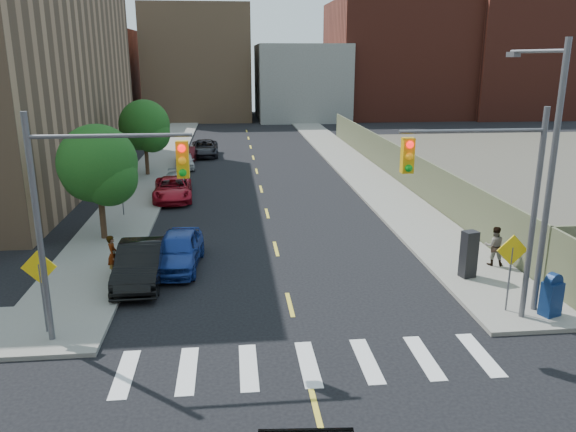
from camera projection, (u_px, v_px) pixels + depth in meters
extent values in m
cube|color=gray|center=(166.00, 152.00, 51.04)|extent=(3.50, 73.00, 0.15)
cube|color=gray|center=(334.00, 149.00, 52.57)|extent=(3.50, 73.00, 0.15)
cube|color=#6F6F4E|center=(395.00, 162.00, 39.52)|extent=(0.12, 44.00, 2.50)
cube|color=#592319|center=(78.00, 75.00, 75.28)|extent=(14.00, 18.00, 12.00)
cube|color=#8C6B4C|center=(199.00, 63.00, 78.36)|extent=(14.00, 16.00, 15.00)
cube|color=gray|center=(300.00, 82.00, 78.51)|extent=(12.00, 16.00, 10.00)
cube|color=#592319|center=(394.00, 59.00, 80.98)|extent=(18.00, 18.00, 16.00)
cube|color=#592319|center=(508.00, 52.00, 80.37)|extent=(14.00, 16.00, 18.00)
cylinder|color=#8C6B4C|center=(538.00, 16.00, 79.39)|extent=(1.80, 1.80, 28.00)
cylinder|color=#59595E|center=(39.00, 234.00, 16.17)|extent=(0.18, 0.18, 7.00)
cylinder|color=#59595E|center=(111.00, 136.00, 15.62)|extent=(4.50, 0.12, 0.12)
cube|color=#E5A50C|center=(183.00, 159.00, 16.01)|extent=(0.35, 0.30, 1.05)
cylinder|color=#59595E|center=(533.00, 219.00, 17.65)|extent=(0.18, 0.18, 7.00)
cylinder|color=#59595E|center=(473.00, 131.00, 16.66)|extent=(4.50, 0.12, 0.12)
cube|color=#E5A50C|center=(407.00, 155.00, 16.66)|extent=(0.35, 0.30, 1.05)
cylinder|color=#59595E|center=(550.00, 184.00, 17.92)|extent=(0.20, 0.20, 9.00)
cylinder|color=#59595E|center=(537.00, 51.00, 18.42)|extent=(0.12, 3.50, 0.12)
cube|color=#59595E|center=(513.00, 54.00, 19.98)|extent=(0.25, 0.60, 0.18)
cylinder|color=#59595E|center=(43.00, 301.00, 17.25)|extent=(0.06, 0.06, 2.40)
cube|color=yellow|center=(39.00, 267.00, 16.95)|extent=(1.06, 0.04, 1.06)
cylinder|color=#59595E|center=(509.00, 281.00, 18.73)|extent=(0.06, 0.06, 2.40)
cube|color=yellow|center=(512.00, 250.00, 18.43)|extent=(1.06, 0.04, 1.06)
cylinder|color=#59595E|center=(122.00, 196.00, 30.16)|extent=(0.06, 0.06, 2.40)
cube|color=yellow|center=(121.00, 176.00, 29.86)|extent=(1.06, 0.04, 1.06)
cylinder|color=#332114|center=(102.00, 214.00, 26.28)|extent=(0.28, 0.28, 2.64)
sphere|color=#164D17|center=(98.00, 163.00, 25.63)|extent=(3.60, 3.60, 3.60)
sphere|color=#164D17|center=(109.00, 177.00, 25.55)|extent=(2.64, 2.64, 2.64)
sphere|color=#164D17|center=(92.00, 171.00, 26.08)|extent=(2.88, 2.88, 2.88)
cylinder|color=#332114|center=(147.00, 158.00, 40.63)|extent=(0.28, 0.28, 2.64)
sphere|color=#164D17|center=(144.00, 125.00, 39.98)|extent=(3.60, 3.60, 3.60)
sphere|color=#164D17|center=(152.00, 134.00, 39.90)|extent=(2.64, 2.64, 2.64)
sphere|color=#164D17|center=(140.00, 130.00, 40.43)|extent=(2.88, 2.88, 2.88)
imported|color=navy|center=(178.00, 250.00, 23.07)|extent=(2.14, 4.60, 1.52)
imported|color=black|center=(141.00, 263.00, 21.55)|extent=(1.72, 4.72, 1.55)
imported|color=#A3101F|center=(173.00, 189.00, 34.04)|extent=(2.59, 5.04, 1.36)
imported|color=#95989C|center=(175.00, 184.00, 35.64)|extent=(2.04, 4.47, 1.27)
imported|color=#B4B4B4|center=(185.00, 161.00, 43.62)|extent=(1.79, 3.71, 1.22)
imported|color=#3F0C10|center=(187.00, 155.00, 46.01)|extent=(1.39, 3.84, 1.26)
imported|color=black|center=(205.00, 148.00, 49.08)|extent=(2.44, 5.09, 1.40)
cube|color=#0D234F|center=(551.00, 299.00, 18.50)|extent=(0.73, 0.65, 1.16)
cylinder|color=#0D234F|center=(554.00, 282.00, 18.34)|extent=(0.66, 0.47, 0.60)
cube|color=black|center=(469.00, 254.00, 21.66)|extent=(0.64, 0.57, 1.85)
imported|color=gray|center=(113.00, 255.00, 21.95)|extent=(0.44, 0.62, 1.60)
imported|color=gray|center=(494.00, 246.00, 22.94)|extent=(0.92, 0.78, 1.64)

